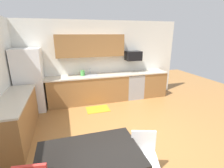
{
  "coord_description": "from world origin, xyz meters",
  "views": [
    {
      "loc": [
        -1.18,
        -2.97,
        2.28
      ],
      "look_at": [
        0.0,
        1.0,
        1.0
      ],
      "focal_mm": 26.34,
      "sensor_mm": 36.0,
      "label": 1
    }
  ],
  "objects_px": {
    "microwave": "(133,56)",
    "refrigerator": "(30,81)",
    "oven_range": "(133,85)",
    "kettle": "(83,73)",
    "chair_near_table": "(144,155)",
    "dining_table": "(89,157)"
  },
  "relations": [
    {
      "from": "dining_table",
      "to": "microwave",
      "type": "bearing_deg",
      "value": 58.48
    },
    {
      "from": "refrigerator",
      "to": "oven_range",
      "type": "height_order",
      "value": "refrigerator"
    },
    {
      "from": "refrigerator",
      "to": "chair_near_table",
      "type": "xyz_separation_m",
      "value": [
        2.06,
        -3.34,
        -0.43
      ]
    },
    {
      "from": "oven_range",
      "to": "kettle",
      "type": "bearing_deg",
      "value": 178.42
    },
    {
      "from": "refrigerator",
      "to": "kettle",
      "type": "distance_m",
      "value": 1.58
    },
    {
      "from": "chair_near_table",
      "to": "refrigerator",
      "type": "bearing_deg",
      "value": 121.66
    },
    {
      "from": "oven_range",
      "to": "kettle",
      "type": "distance_m",
      "value": 1.9
    },
    {
      "from": "chair_near_table",
      "to": "oven_range",
      "type": "bearing_deg",
      "value": 68.78
    },
    {
      "from": "microwave",
      "to": "kettle",
      "type": "relative_size",
      "value": 2.7
    },
    {
      "from": "refrigerator",
      "to": "chair_near_table",
      "type": "relative_size",
      "value": 2.21
    },
    {
      "from": "oven_range",
      "to": "kettle",
      "type": "relative_size",
      "value": 4.55
    },
    {
      "from": "microwave",
      "to": "chair_near_table",
      "type": "distance_m",
      "value": 3.89
    },
    {
      "from": "oven_range",
      "to": "microwave",
      "type": "relative_size",
      "value": 1.69
    },
    {
      "from": "chair_near_table",
      "to": "kettle",
      "type": "height_order",
      "value": "kettle"
    },
    {
      "from": "chair_near_table",
      "to": "kettle",
      "type": "distance_m",
      "value": 3.54
    },
    {
      "from": "microwave",
      "to": "chair_near_table",
      "type": "height_order",
      "value": "microwave"
    },
    {
      "from": "oven_range",
      "to": "dining_table",
      "type": "height_order",
      "value": "oven_range"
    },
    {
      "from": "microwave",
      "to": "refrigerator",
      "type": "bearing_deg",
      "value": -176.95
    },
    {
      "from": "dining_table",
      "to": "refrigerator",
      "type": "bearing_deg",
      "value": 110.22
    },
    {
      "from": "oven_range",
      "to": "microwave",
      "type": "bearing_deg",
      "value": 90.0
    },
    {
      "from": "dining_table",
      "to": "chair_near_table",
      "type": "height_order",
      "value": "chair_near_table"
    },
    {
      "from": "oven_range",
      "to": "refrigerator",
      "type": "bearing_deg",
      "value": -178.65
    }
  ]
}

